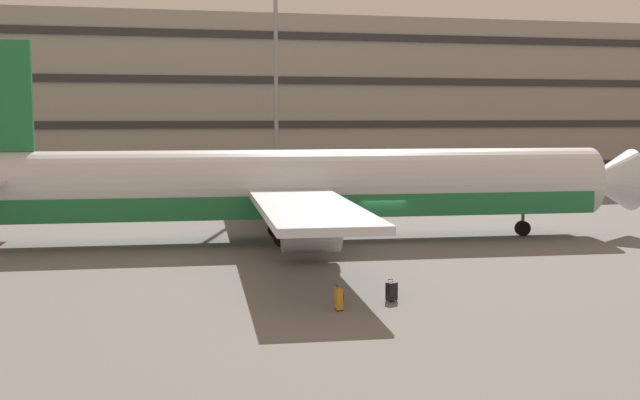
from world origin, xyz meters
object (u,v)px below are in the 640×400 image
at_px(airliner, 295,188).
at_px(backpack_silver, 339,297).
at_px(suitcase_scuffed, 392,291).
at_px(suitcase_red, 339,299).

relative_size(airliner, backpack_silver, 77.24).
relative_size(suitcase_scuffed, backpack_silver, 1.62).
distance_m(airliner, suitcase_scuffed, 15.60).
height_order(suitcase_scuffed, suitcase_red, suitcase_red).
distance_m(airliner, backpack_silver, 15.44).
height_order(airliner, suitcase_red, airliner).
height_order(suitcase_red, backpack_silver, suitcase_red).
xyz_separation_m(suitcase_red, backpack_silver, (0.32, 1.14, -0.20)).
xyz_separation_m(airliner, suitcase_scuffed, (0.71, -15.34, -2.70)).
bearing_deg(suitcase_red, backpack_silver, 74.22).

